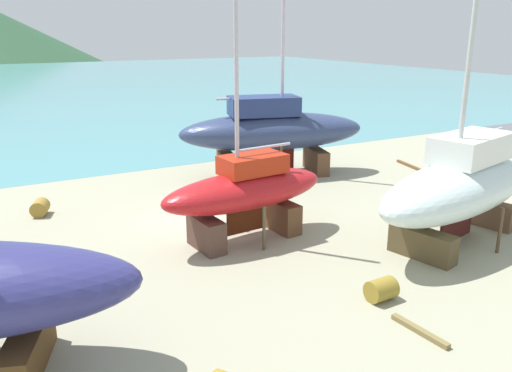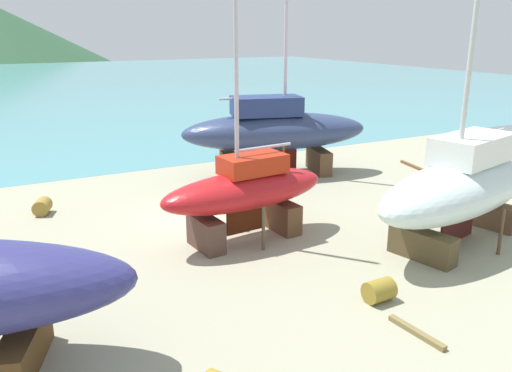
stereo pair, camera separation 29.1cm
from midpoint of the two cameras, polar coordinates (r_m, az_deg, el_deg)
ground_plane at (r=17.58m, az=-1.61°, el=-8.51°), size 52.98×52.98×0.00m
sea_water at (r=80.21m, az=-23.02°, el=10.13°), size 147.85×104.03×0.01m
sailboat_small_center at (r=18.94m, az=-0.68°, el=-0.59°), size 6.76×2.76×10.33m
sailboat_mid_port at (r=27.58m, az=2.34°, el=6.08°), size 10.36×5.55×14.58m
sailboat_far_slipway at (r=20.15m, az=22.08°, el=0.06°), size 9.75×5.00×14.54m
barrel_rust_near at (r=15.66m, az=13.86°, el=-11.06°), size 0.84×0.68×0.66m
barrel_ochre at (r=23.72m, az=-22.04°, el=-2.10°), size 0.91×1.01×0.66m
barrel_rust_far at (r=26.68m, az=22.39°, el=-0.20°), size 1.03×0.95×0.60m
timber_plank_far at (r=25.64m, az=24.02°, el=-1.60°), size 1.26×2.27×0.13m
timber_plank_near at (r=14.49m, az=17.73°, el=-15.01°), size 0.33×1.77×0.14m
timber_long_aft at (r=30.81m, az=17.14°, el=2.06°), size 0.63×2.49×0.14m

